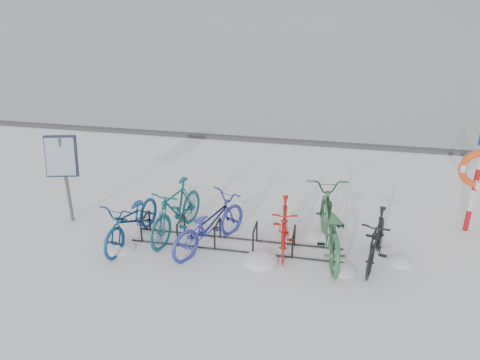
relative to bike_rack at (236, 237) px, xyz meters
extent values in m
plane|color=white|center=(0.00, 0.00, -0.18)|extent=(900.00, 900.00, 0.00)
cube|color=#3F3F42|center=(0.00, 5.90, -0.13)|extent=(400.00, 0.25, 0.10)
cylinder|color=black|center=(-1.80, -0.22, 0.04)|extent=(0.04, 0.04, 0.44)
cylinder|color=black|center=(-1.80, 0.22, 0.04)|extent=(0.04, 0.04, 0.44)
cylinder|color=black|center=(-1.80, 0.00, 0.26)|extent=(0.04, 0.44, 0.04)
cylinder|color=black|center=(-1.08, -0.22, 0.04)|extent=(0.04, 0.04, 0.44)
cylinder|color=black|center=(-1.08, 0.22, 0.04)|extent=(0.04, 0.04, 0.44)
cylinder|color=black|center=(-1.08, 0.00, 0.26)|extent=(0.04, 0.44, 0.04)
cylinder|color=black|center=(-0.36, -0.22, 0.04)|extent=(0.04, 0.04, 0.44)
cylinder|color=black|center=(-0.36, 0.22, 0.04)|extent=(0.04, 0.04, 0.44)
cylinder|color=black|center=(-0.36, 0.00, 0.26)|extent=(0.04, 0.44, 0.04)
cylinder|color=black|center=(0.36, -0.22, 0.04)|extent=(0.04, 0.04, 0.44)
cylinder|color=black|center=(0.36, 0.22, 0.04)|extent=(0.04, 0.04, 0.44)
cylinder|color=black|center=(0.36, 0.00, 0.26)|extent=(0.04, 0.44, 0.04)
cylinder|color=black|center=(1.08, -0.22, 0.04)|extent=(0.04, 0.04, 0.44)
cylinder|color=black|center=(1.08, 0.22, 0.04)|extent=(0.04, 0.04, 0.44)
cylinder|color=black|center=(1.08, 0.00, 0.26)|extent=(0.04, 0.44, 0.04)
cylinder|color=black|center=(1.80, -0.22, 0.04)|extent=(0.04, 0.04, 0.44)
cylinder|color=black|center=(1.80, 0.22, 0.04)|extent=(0.04, 0.04, 0.44)
cylinder|color=black|center=(1.80, 0.00, 0.26)|extent=(0.04, 0.44, 0.04)
cylinder|color=black|center=(0.00, -0.22, -0.16)|extent=(4.00, 0.03, 0.03)
cylinder|color=black|center=(0.00, 0.22, -0.16)|extent=(4.00, 0.03, 0.03)
cylinder|color=#595B5E|center=(-3.54, 0.29, 0.72)|extent=(0.07, 0.07, 1.80)
cube|color=black|center=(-3.54, 0.26, 1.27)|extent=(0.66, 0.36, 0.82)
cube|color=#8C99AD|center=(-3.54, 0.22, 1.27)|extent=(0.58, 0.29, 0.73)
cylinder|color=#B40E17|center=(4.41, 1.45, 0.04)|extent=(0.10, 0.10, 0.45)
cylinder|color=silver|center=(4.41, 1.45, 0.49)|extent=(0.10, 0.10, 0.45)
cylinder|color=#B40E17|center=(4.41, 1.45, 0.94)|extent=(0.10, 0.10, 0.45)
imported|color=navy|center=(-1.98, -0.17, 0.30)|extent=(0.90, 1.92, 0.97)
imported|color=#145A67|center=(-1.22, 0.21, 0.38)|extent=(0.93, 1.93, 1.12)
imported|color=#2E37A6|center=(-0.50, -0.09, 0.32)|extent=(1.50, 2.00, 1.01)
imported|color=red|center=(0.88, 0.15, 0.30)|extent=(0.58, 1.62, 0.96)
imported|color=#356B43|center=(1.70, 0.20, 0.41)|extent=(1.10, 2.35, 1.19)
imported|color=black|center=(2.53, -0.03, 0.31)|extent=(0.84, 1.71, 0.99)
ellipsoid|color=white|center=(-0.89, 0.40, -0.18)|extent=(0.45, 0.45, 0.16)
ellipsoid|color=white|center=(-2.11, -0.51, -0.18)|extent=(0.57, 0.57, 0.20)
ellipsoid|color=white|center=(0.30, 0.36, -0.18)|extent=(0.32, 0.32, 0.11)
ellipsoid|color=white|center=(0.54, -0.42, -0.18)|extent=(0.65, 0.65, 0.23)
ellipsoid|color=white|center=(2.01, -0.45, -0.18)|extent=(0.45, 0.45, 0.16)
ellipsoid|color=white|center=(2.99, 0.02, -0.18)|extent=(0.46, 0.46, 0.16)
ellipsoid|color=white|center=(1.50, 0.62, -0.18)|extent=(0.43, 0.43, 0.15)
camera|label=1|loc=(1.52, -7.41, 4.61)|focal=35.00mm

